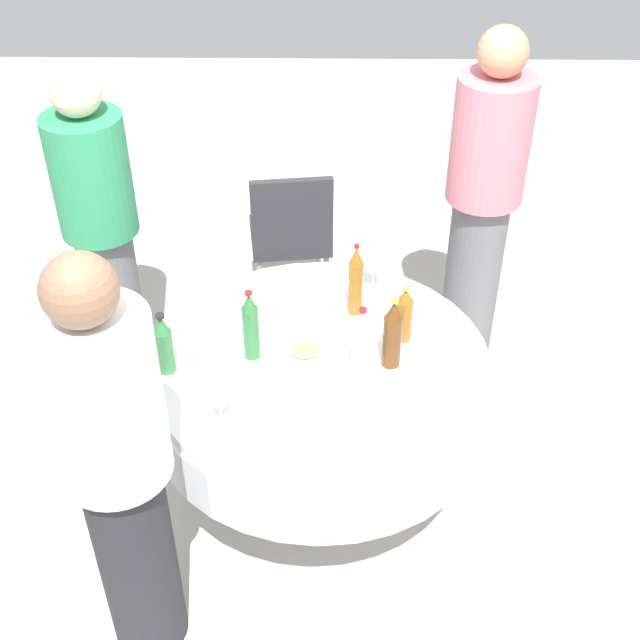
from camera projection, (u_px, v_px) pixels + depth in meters
name	position (u px, v px, depth m)	size (l,w,h in m)	color
ground_plane	(320.00, 489.00, 3.59)	(10.00, 10.00, 0.00)	#B7B2A8
dining_table	(320.00, 388.00, 3.23)	(1.31, 1.31, 0.74)	white
bottle_clear_north	(362.00, 341.00, 3.02)	(0.07, 0.07, 0.27)	silver
bottle_green_rear	(251.00, 327.00, 3.06)	(0.06, 0.06, 0.30)	#2D6B38
bottle_brown_west	(392.00, 335.00, 3.03)	(0.07, 0.07, 0.30)	#593314
bottle_amber_front	(356.00, 281.00, 3.27)	(0.06, 0.06, 0.32)	#8C5619
bottle_amber_outer	(404.00, 315.00, 3.16)	(0.06, 0.06, 0.24)	#8C5619
bottle_green_east	(164.00, 345.00, 3.01)	(0.07, 0.07, 0.26)	#2D6B38
wine_glass_front	(219.00, 396.00, 2.82)	(0.06, 0.06, 0.14)	white
wine_glass_outer	(374.00, 263.00, 3.42)	(0.07, 0.07, 0.16)	white
plate_inner	(348.00, 401.00, 2.94)	(0.21, 0.21, 0.02)	white
plate_near	(305.00, 353.00, 3.14)	(0.24, 0.24, 0.04)	white
plate_south	(278.00, 307.00, 3.37)	(0.24, 0.24, 0.02)	white
plate_left	(284.00, 445.00, 2.78)	(0.24, 0.24, 0.02)	white
fork_rear	(394.00, 309.00, 3.37)	(0.18, 0.02, 0.01)	silver
spoon_west	(240.00, 387.00, 3.01)	(0.18, 0.02, 0.01)	silver
knife_front	(440.00, 374.00, 3.06)	(0.18, 0.02, 0.01)	silver
folded_napkin	(207.00, 338.00, 3.21)	(0.18, 0.18, 0.02)	white
person_north	(482.00, 203.00, 3.76)	(0.34, 0.34, 1.68)	slate
person_rear	(101.00, 228.00, 3.72)	(0.34, 0.34, 1.56)	slate
person_west	(118.00, 469.00, 2.55)	(0.34, 0.34, 1.63)	#26262B
chair_east	(291.00, 232.00, 4.25)	(0.45, 0.45, 0.87)	#2D2D33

